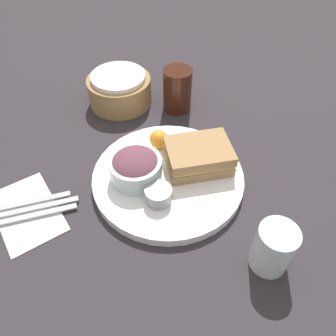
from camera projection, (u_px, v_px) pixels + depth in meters
ground_plane at (168, 181)px, 0.72m from camera, size 4.00×4.00×0.00m
plate at (168, 178)px, 0.71m from camera, size 0.33×0.33×0.02m
sandwich at (198, 156)px, 0.70m from camera, size 0.17×0.15×0.05m
salad_bowl at (136, 167)px, 0.68m from camera, size 0.11×0.11×0.06m
dressing_cup at (158, 195)px, 0.65m from camera, size 0.05×0.05×0.03m
orange_wedge at (159, 139)px, 0.75m from camera, size 0.04×0.04×0.04m
drink_glass at (177, 90)px, 0.86m from camera, size 0.08×0.08×0.11m
bread_basket at (120, 89)px, 0.89m from camera, size 0.17×0.17×0.09m
napkin at (27, 211)px, 0.66m from camera, size 0.11×0.18×0.00m
fork at (26, 217)px, 0.65m from camera, size 0.19×0.07×0.01m
knife at (26, 210)px, 0.66m from camera, size 0.20×0.07×0.01m
spoon at (26, 203)px, 0.67m from camera, size 0.17×0.07×0.01m
water_glass at (273, 248)px, 0.55m from camera, size 0.07×0.07×0.10m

